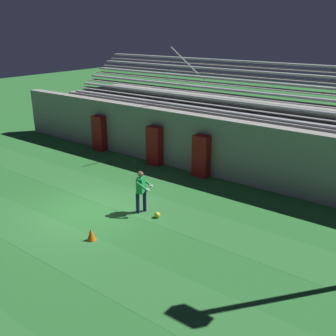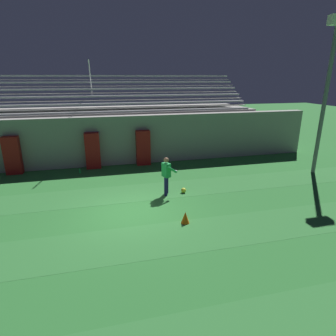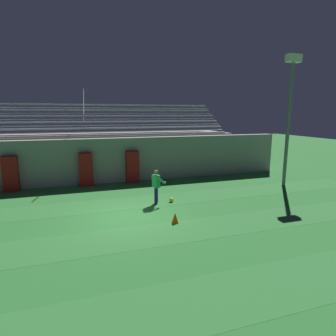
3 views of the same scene
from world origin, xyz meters
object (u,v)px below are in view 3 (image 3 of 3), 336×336
Objects in this scene: soccer_ball at (171,200)px; water_bottle at (74,188)px; traffic_cone at (175,218)px; padding_pillar_gate_right at (132,167)px; floodlight_pole at (290,104)px; padding_pillar_gate_left at (86,170)px; goalkeeper at (156,184)px; padding_pillar_far_left at (11,174)px.

soccer_ball is 0.92× the size of water_bottle.
traffic_cone is (-0.74, -2.61, 0.10)m from soccer_ball.
floodlight_pole is (8.61, -3.60, 3.83)m from padding_pillar_gate_right.
padding_pillar_gate_left is at bearing 113.33° from traffic_cone.
water_bottle is at bearing 120.64° from traffic_cone.
floodlight_pole is at bearing 23.60° from traffic_cone.
goalkeeper is at bearing -173.11° from floodlight_pole.
padding_pillar_gate_right is at bearing 0.00° from padding_pillar_far_left.
padding_pillar_gate_left is 6.08m from soccer_ball.
goalkeeper is (3.09, -4.61, -0.04)m from padding_pillar_gate_left.
goalkeeper is 3.98× the size of traffic_cone.
padding_pillar_far_left is 16.34m from floodlight_pole.
goalkeeper is 2.72m from traffic_cone.
floodlight_pole reaches higher than water_bottle.
goalkeeper is at bearing -86.65° from padding_pillar_gate_right.
goalkeeper is at bearing 179.47° from soccer_ball.
padding_pillar_far_left reaches higher than traffic_cone.
padding_pillar_gate_right is 10.09m from floodlight_pole.
goalkeeper is at bearing -32.91° from padding_pillar_far_left.
padding_pillar_gate_right is at bearing 92.39° from traffic_cone.
water_bottle is (-4.58, 3.88, 0.01)m from soccer_ball.
padding_pillar_gate_left is 4.75× the size of traffic_cone.
floodlight_pole is 10.17m from traffic_cone.
padding_pillar_gate_left and padding_pillar_gate_right have the same top height.
water_bottle is (-3.54, -0.74, -0.88)m from padding_pillar_gate_right.
padding_pillar_gate_right reaches higher than goalkeeper.
floodlight_pole reaches higher than goalkeeper.
goalkeeper reaches higher than soccer_ball.
goalkeeper is at bearing -45.44° from water_bottle.
padding_pillar_far_left is 9.19m from soccer_ball.
traffic_cone is (0.03, -2.62, -0.74)m from goalkeeper.
padding_pillar_gate_left is 1.00× the size of padding_pillar_far_left.
padding_pillar_gate_right reaches higher than water_bottle.
floodlight_pole reaches higher than padding_pillar_gate_right.
padding_pillar_far_left is 0.26× the size of floodlight_pole.
padding_pillar_gate_left is 7.92m from traffic_cone.
floodlight_pole is at bearing -22.72° from padding_pillar_gate_right.
floodlight_pole is 31.57× the size of water_bottle.
soccer_ball is 2.72m from traffic_cone.
padding_pillar_far_left is at bearing 147.09° from goalkeeper.
padding_pillar_gate_left is 5.55m from goalkeeper.
goalkeeper is 6.96× the size of water_bottle.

